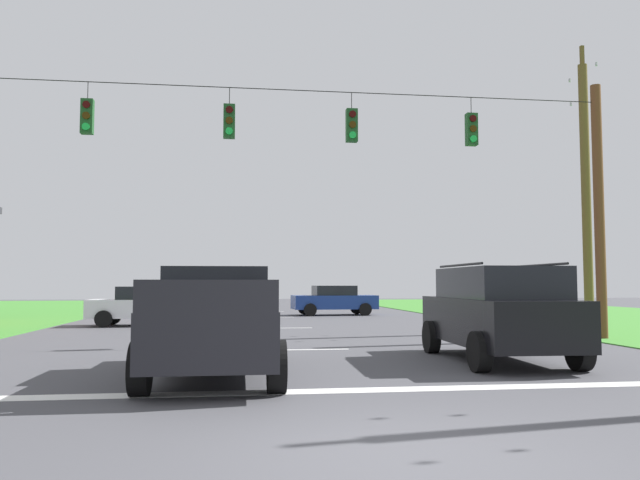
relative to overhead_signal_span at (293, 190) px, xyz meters
The scene contains 12 objects.
ground_plane 12.19m from the overhead_signal_span, 90.03° to the right, with size 120.00×120.00×0.00m, color #47474C.
stop_bar_stripe 8.87m from the overhead_signal_span, 90.05° to the right, with size 16.07×0.45×0.01m, color white.
lane_dash_0 4.62m from the overhead_signal_span, 90.21° to the right, with size 0.15×2.50×0.01m, color white.
lane_dash_1 7.19m from the overhead_signal_span, 90.07° to the left, with size 0.15×2.50×0.01m, color white.
lane_dash_2 13.92m from the overhead_signal_span, 90.03° to the left, with size 0.15×2.50×0.01m, color white.
lane_dash_3 19.99m from the overhead_signal_span, 90.02° to the left, with size 0.15×2.50×0.01m, color white.
overhead_signal_span is the anchor object (origin of this frame).
pickup_truck 7.06m from the overhead_signal_span, 108.09° to the right, with size 2.32×5.42×1.95m.
suv_black 6.87m from the overhead_signal_span, 49.40° to the right, with size 2.35×4.87×2.05m.
distant_car_crossing_white 9.93m from the overhead_signal_span, 122.65° to the left, with size 4.30×2.03×1.52m.
distant_car_oncoming 15.65m from the overhead_signal_span, 76.81° to the left, with size 4.40×2.22×1.52m.
utility_pole_mid_right 10.97m from the overhead_signal_span, 15.66° to the left, with size 0.32×1.82×10.07m.
Camera 1 is at (-1.57, -6.03, 1.65)m, focal length 35.35 mm.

